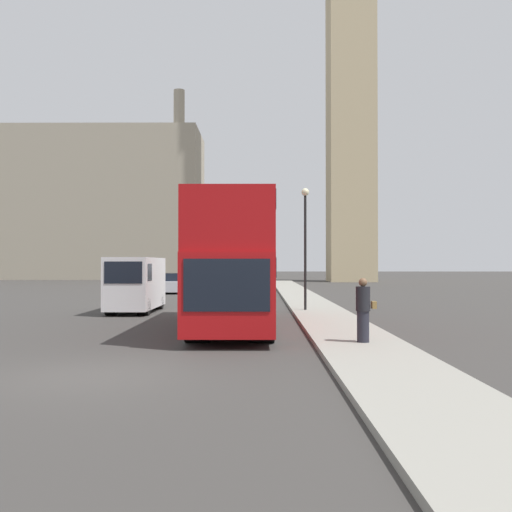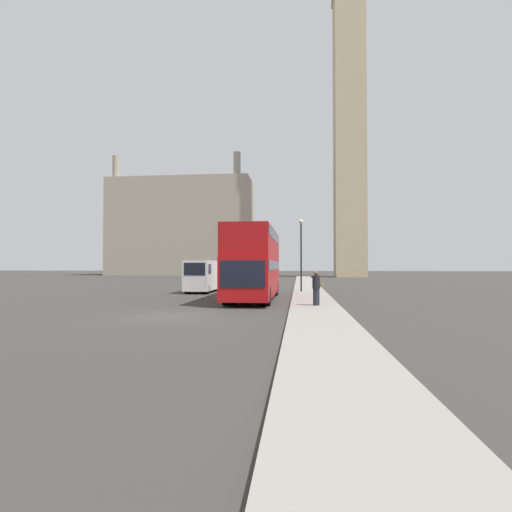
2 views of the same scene
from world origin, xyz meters
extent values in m
plane|color=#383533|center=(0.00, 0.00, 0.00)|extent=(300.00, 300.00, 0.00)
cube|color=gray|center=(6.27, 0.00, 0.07)|extent=(2.54, 120.00, 0.15)
cube|color=tan|center=(15.17, 60.82, 27.04)|extent=(5.72, 5.72, 54.07)
cube|color=#9E937F|center=(-21.54, 73.69, 10.98)|extent=(32.25, 12.89, 21.95)
cylinder|color=#9E937F|center=(-35.24, 68.21, 24.37)|extent=(1.55, 1.55, 4.83)
cylinder|color=#9E937F|center=(-7.83, 68.21, 24.37)|extent=(1.55, 1.55, 4.83)
cube|color=#A80F11|center=(2.62, 8.70, 1.46)|extent=(2.60, 10.96, 2.32)
cube|color=#A80F11|center=(2.62, 8.70, 3.53)|extent=(2.60, 10.74, 1.81)
cube|color=black|center=(2.62, 8.70, 2.20)|extent=(2.64, 10.52, 0.55)
cube|color=black|center=(2.62, 8.70, 4.06)|extent=(2.64, 10.30, 0.55)
cube|color=black|center=(2.62, 3.21, 1.74)|extent=(2.29, 0.03, 1.39)
cylinder|color=black|center=(1.68, 4.87, 0.55)|extent=(0.73, 1.09, 1.09)
cylinder|color=black|center=(3.55, 4.87, 0.55)|extent=(0.73, 1.09, 1.09)
cylinder|color=black|center=(1.68, 12.54, 0.55)|extent=(0.73, 1.09, 1.09)
cylinder|color=black|center=(3.55, 12.54, 0.55)|extent=(0.73, 1.09, 1.09)
cube|color=white|center=(-2.37, 15.24, 1.40)|extent=(1.92, 5.18, 2.37)
cube|color=black|center=(-2.37, 12.64, 1.92)|extent=(1.63, 0.02, 0.95)
cube|color=black|center=(-2.37, 13.56, 1.92)|extent=(1.95, 0.93, 0.76)
cylinder|color=black|center=(-3.09, 13.48, 0.39)|extent=(0.48, 0.77, 0.77)
cylinder|color=black|center=(-1.65, 13.48, 0.39)|extent=(0.48, 0.77, 0.77)
cylinder|color=black|center=(-3.09, 17.00, 0.39)|extent=(0.48, 0.77, 0.77)
cylinder|color=black|center=(-1.65, 17.00, 0.39)|extent=(0.48, 0.77, 0.77)
cylinder|color=#23232D|center=(6.33, 3.90, 0.58)|extent=(0.33, 0.33, 0.85)
cylinder|color=black|center=(6.33, 3.90, 1.34)|extent=(0.39, 0.39, 0.67)
sphere|color=brown|center=(6.33, 3.90, 1.79)|extent=(0.23, 0.23, 0.23)
cube|color=olive|center=(6.62, 3.90, 1.17)|extent=(0.12, 0.24, 0.20)
cylinder|color=black|center=(5.63, 14.81, 2.81)|extent=(0.12, 0.12, 5.32)
sphere|color=beige|center=(5.63, 14.81, 5.65)|extent=(0.36, 0.36, 0.36)
cube|color=silver|center=(-3.34, 32.48, 0.55)|extent=(1.78, 4.36, 0.79)
cube|color=black|center=(-3.34, 32.59, 1.25)|extent=(1.60, 2.09, 0.61)
cylinder|color=black|center=(-4.04, 31.08, 0.32)|extent=(0.39, 0.63, 0.63)
cylinder|color=black|center=(-2.65, 31.08, 0.32)|extent=(0.39, 0.63, 0.63)
cylinder|color=black|center=(-4.04, 33.87, 0.32)|extent=(0.39, 0.63, 0.63)
cylinder|color=black|center=(-2.65, 33.87, 0.32)|extent=(0.39, 0.63, 0.63)
camera|label=1|loc=(3.47, -11.77, 2.31)|focal=40.00mm
camera|label=2|loc=(5.45, -16.70, 2.17)|focal=28.00mm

